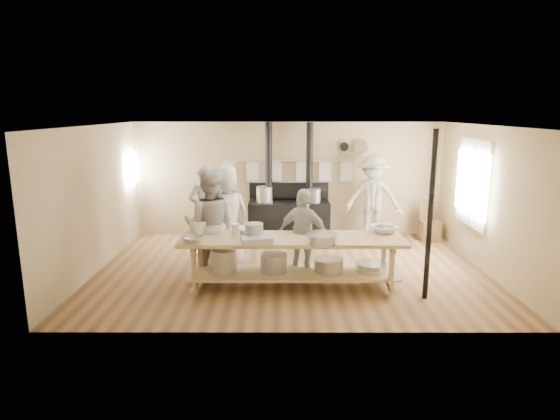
{
  "coord_description": "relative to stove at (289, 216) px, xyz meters",
  "views": [
    {
      "loc": [
        -0.19,
        -8.17,
        2.86
      ],
      "look_at": [
        -0.2,
        0.2,
        1.07
      ],
      "focal_mm": 30.0,
      "sensor_mm": 36.0,
      "label": 1
    }
  ],
  "objects": [
    {
      "name": "bucket_galv",
      "position": [
        -0.6,
        -3.14,
        0.46
      ],
      "size": [
        0.36,
        0.36,
        0.26
      ],
      "primitive_type": "cylinder",
      "rotation": [
        0.0,
        0.0,
        0.34
      ],
      "color": "gray",
      "rests_on": "prep_table"
    },
    {
      "name": "pitcher",
      "position": [
        -0.91,
        -2.96,
        0.43
      ],
      "size": [
        0.17,
        0.17,
        0.21
      ],
      "primitive_type": "cylinder",
      "rotation": [
        0.0,
        0.0,
        -0.36
      ],
      "color": "white",
      "rests_on": "prep_table"
    },
    {
      "name": "cook_right",
      "position": [
        0.21,
        -2.71,
        0.28
      ],
      "size": [
        1.01,
        0.77,
        1.59
      ],
      "primitive_type": "imported",
      "rotation": [
        0.0,
        0.0,
        2.68
      ],
      "color": "#A7A494",
      "rests_on": "ground"
    },
    {
      "name": "cook_center",
      "position": [
        -1.18,
        -2.08,
        0.44
      ],
      "size": [
        1.11,
        0.96,
        1.93
      ],
      "primitive_type": "imported",
      "rotation": [
        0.0,
        0.0,
        3.59
      ],
      "color": "#A7A494",
      "rests_on": "ground"
    },
    {
      "name": "window_right",
      "position": [
        3.48,
        -1.52,
        0.98
      ],
      "size": [
        0.09,
        1.5,
        1.65
      ],
      "color": "beige",
      "rests_on": "ground"
    },
    {
      "name": "towel_rail",
      "position": [
        0.01,
        0.28,
        1.04
      ],
      "size": [
        3.0,
        0.04,
        0.47
      ],
      "color": "tan",
      "rests_on": "ground"
    },
    {
      "name": "support_post",
      "position": [
        2.06,
        -3.47,
        0.78
      ],
      "size": [
        0.08,
        0.08,
        2.6
      ],
      "primitive_type": "cylinder",
      "color": "black",
      "rests_on": "ground"
    },
    {
      "name": "roasting_pan",
      "position": [
        -0.55,
        -3.35,
        0.38
      ],
      "size": [
        0.52,
        0.41,
        0.1
      ],
      "primitive_type": "cube",
      "rotation": [
        0.0,
        0.0,
        0.24
      ],
      "color": "#B2B2B7",
      "rests_on": "prep_table"
    },
    {
      "name": "back_wall_shelf",
      "position": [
        1.47,
        0.32,
        1.48
      ],
      "size": [
        0.63,
        0.14,
        0.32
      ],
      "color": "tan",
      "rests_on": "ground"
    },
    {
      "name": "cook_by_window",
      "position": [
        1.85,
        -0.17,
        0.44
      ],
      "size": [
        1.33,
        0.88,
        1.92
      ],
      "primitive_type": "imported",
      "rotation": [
        0.0,
        0.0,
        -0.14
      ],
      "color": "#A7A494",
      "rests_on": "ground"
    },
    {
      "name": "bowl_steel_a",
      "position": [
        -1.54,
        -3.33,
        0.38
      ],
      "size": [
        0.43,
        0.43,
        0.1
      ],
      "primitive_type": "imported",
      "rotation": [
        0.0,
        0.0,
        0.36
      ],
      "color": "silver",
      "rests_on": "prep_table"
    },
    {
      "name": "mixing_bowl_large",
      "position": [
        0.46,
        -3.35,
        0.41
      ],
      "size": [
        0.52,
        0.52,
        0.15
      ],
      "primitive_type": "cylinder",
      "rotation": [
        0.0,
        0.0,
        0.07
      ],
      "color": "silver",
      "rests_on": "prep_table"
    },
    {
      "name": "cook_left",
      "position": [
        -1.39,
        -2.53,
        0.42
      ],
      "size": [
        0.95,
        0.75,
        1.89
      ],
      "primitive_type": "imported",
      "rotation": [
        0.0,
        0.0,
        3.1
      ],
      "color": "#A7A494",
      "rests_on": "ground"
    },
    {
      "name": "bowl_white_a",
      "position": [
        -0.75,
        -2.69,
        0.37
      ],
      "size": [
        0.45,
        0.45,
        0.08
      ],
      "primitive_type": "imported",
      "rotation": [
        0.0,
        0.0,
        -0.38
      ],
      "color": "white",
      "rests_on": "prep_table"
    },
    {
      "name": "cook_far_left",
      "position": [
        -1.68,
        -1.21,
        0.37
      ],
      "size": [
        0.74,
        0.58,
        1.79
      ],
      "primitive_type": "imported",
      "rotation": [
        0.0,
        0.0,
        3.4
      ],
      "color": "#A7A494",
      "rests_on": "ground"
    },
    {
      "name": "ground",
      "position": [
        0.01,
        -2.12,
        -0.52
      ],
      "size": [
        7.0,
        7.0,
        0.0
      ],
      "primitive_type": "plane",
      "color": "brown",
      "rests_on": "ground"
    },
    {
      "name": "left_opening",
      "position": [
        -3.44,
        -0.12,
        1.08
      ],
      "size": [
        0.0,
        0.9,
        0.9
      ],
      "color": "white",
      "rests_on": "ground"
    },
    {
      "name": "stove",
      "position": [
        0.0,
        0.0,
        0.0
      ],
      "size": [
        1.9,
        0.75,
        2.6
      ],
      "color": "black",
      "rests_on": "ground"
    },
    {
      "name": "chair",
      "position": [
        3.16,
        -0.15,
        -0.27
      ],
      "size": [
        0.41,
        0.41,
        0.87
      ],
      "rotation": [
        0.0,
        0.0,
        0.01
      ],
      "color": "#523920",
      "rests_on": "ground"
    },
    {
      "name": "bowl_white_b",
      "position": [
        1.56,
        -2.69,
        0.39
      ],
      "size": [
        0.62,
        0.62,
        0.11
      ],
      "primitive_type": "imported",
      "rotation": [
        0.0,
        0.0,
        2.02
      ],
      "color": "white",
      "rests_on": "prep_table"
    },
    {
      "name": "room_shell",
      "position": [
        0.01,
        -2.12,
        1.1
      ],
      "size": [
        7.0,
        7.0,
        7.0
      ],
      "color": "tan",
      "rests_on": "ground"
    },
    {
      "name": "deep_bowl_enamel",
      "position": [
        -1.54,
        -2.69,
        0.43
      ],
      "size": [
        0.33,
        0.33,
        0.2
      ],
      "primitive_type": "cylinder",
      "rotation": [
        0.0,
        0.0,
        -0.02
      ],
      "color": "white",
      "rests_on": "prep_table"
    },
    {
      "name": "prep_table",
      "position": [
        -0.0,
        -3.02,
        -0.0
      ],
      "size": [
        3.6,
        0.9,
        0.85
      ],
      "color": "tan",
      "rests_on": "ground"
    },
    {
      "name": "bowl_steel_b",
      "position": [
        1.56,
        -2.69,
        0.38
      ],
      "size": [
        0.41,
        0.41,
        0.1
      ],
      "primitive_type": "imported",
      "rotation": [
        0.0,
        0.0,
        3.6
      ],
      "color": "silver",
      "rests_on": "prep_table"
    }
  ]
}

